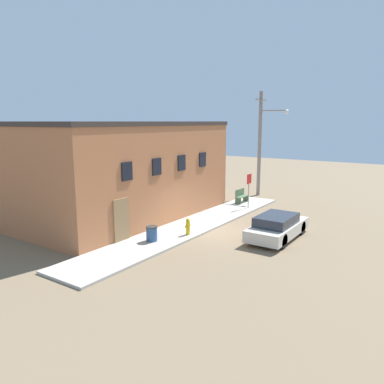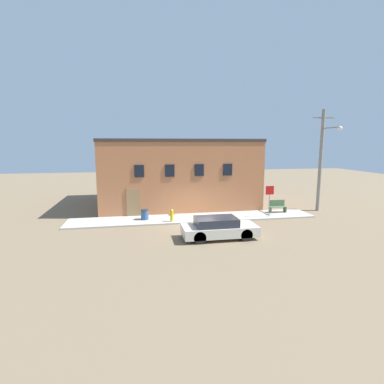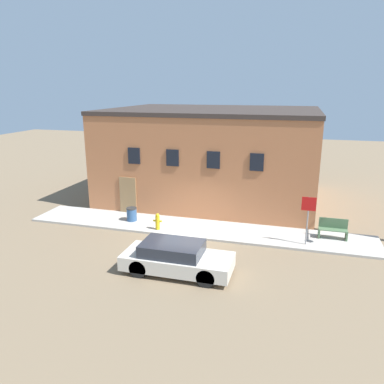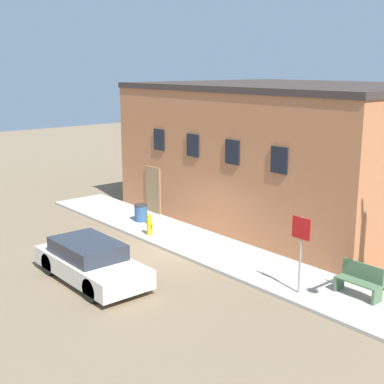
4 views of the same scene
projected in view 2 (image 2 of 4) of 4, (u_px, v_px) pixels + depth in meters
name	position (u px, v px, depth m)	size (l,w,h in m)	color
ground_plane	(197.00, 223.00, 20.67)	(80.00, 80.00, 0.00)	#7A664C
sidewalk	(194.00, 218.00, 21.93)	(17.91, 2.61, 0.12)	#B2ADA3
brick_building	(176.00, 172.00, 27.49)	(12.97, 10.11, 5.82)	#B26B42
fire_hydrant	(172.00, 215.00, 20.73)	(0.45, 0.22, 0.86)	gold
stop_sign	(270.00, 195.00, 21.96)	(0.63, 0.06, 2.28)	gray
bench	(277.00, 207.00, 23.49)	(1.32, 0.44, 0.96)	#4C6B47
trash_bin	(145.00, 214.00, 21.25)	(0.56, 0.56, 0.73)	#2D517F
utility_pole	(322.00, 158.00, 23.83)	(1.80, 2.38, 8.10)	gray
parked_car	(219.00, 228.00, 17.36)	(4.34, 1.79, 1.25)	black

